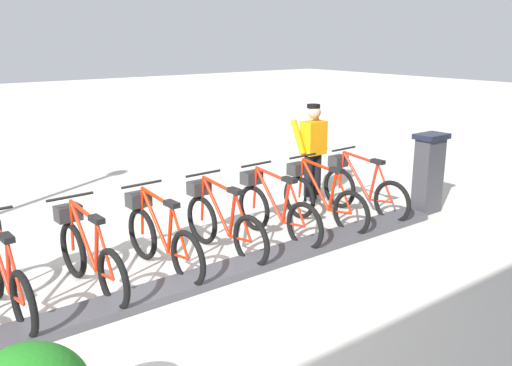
{
  "coord_description": "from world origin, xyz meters",
  "views": [
    {
      "loc": [
        -5.0,
        2.64,
        2.77
      ],
      "look_at": [
        0.5,
        -1.6,
        0.9
      ],
      "focal_mm": 38.68,
      "sensor_mm": 36.0,
      "label": 1
    }
  ],
  "objects_px": {
    "bike_docked_0": "(361,188)",
    "bike_docked_3": "(221,222)",
    "bike_docked_5": "(88,254)",
    "bike_docked_1": "(320,198)",
    "bike_docked_4": "(160,237)",
    "worker_near_rack": "(313,149)",
    "bike_docked_2": "(274,209)",
    "payment_kiosk": "(428,172)",
    "bike_docked_6": "(3,275)"
  },
  "relations": [
    {
      "from": "bike_docked_0",
      "to": "bike_docked_3",
      "type": "xyz_separation_m",
      "value": [
        0.0,
        2.66,
        0.0
      ]
    },
    {
      "from": "bike_docked_0",
      "to": "bike_docked_5",
      "type": "height_order",
      "value": "same"
    },
    {
      "from": "bike_docked_1",
      "to": "bike_docked_3",
      "type": "bearing_deg",
      "value": 90.0
    },
    {
      "from": "bike_docked_4",
      "to": "bike_docked_5",
      "type": "bearing_deg",
      "value": 90.0
    },
    {
      "from": "bike_docked_1",
      "to": "worker_near_rack",
      "type": "xyz_separation_m",
      "value": [
        1.02,
        -0.79,
        0.48
      ]
    },
    {
      "from": "bike_docked_2",
      "to": "bike_docked_5",
      "type": "distance_m",
      "value": 2.66
    },
    {
      "from": "bike_docked_1",
      "to": "bike_docked_5",
      "type": "xyz_separation_m",
      "value": [
        0.0,
        3.55,
        0.0
      ]
    },
    {
      "from": "bike_docked_0",
      "to": "bike_docked_1",
      "type": "relative_size",
      "value": 1.0
    },
    {
      "from": "payment_kiosk",
      "to": "bike_docked_4",
      "type": "distance_m",
      "value": 4.51
    },
    {
      "from": "bike_docked_1",
      "to": "bike_docked_2",
      "type": "bearing_deg",
      "value": 90.0
    },
    {
      "from": "bike_docked_2",
      "to": "bike_docked_3",
      "type": "xyz_separation_m",
      "value": [
        0.0,
        0.89,
        0.0
      ]
    },
    {
      "from": "bike_docked_5",
      "to": "bike_docked_0",
      "type": "bearing_deg",
      "value": -90.0
    },
    {
      "from": "bike_docked_1",
      "to": "bike_docked_5",
      "type": "bearing_deg",
      "value": 90.0
    },
    {
      "from": "bike_docked_1",
      "to": "bike_docked_3",
      "type": "height_order",
      "value": "same"
    },
    {
      "from": "bike_docked_3",
      "to": "bike_docked_1",
      "type": "bearing_deg",
      "value": -90.0
    },
    {
      "from": "bike_docked_1",
      "to": "bike_docked_6",
      "type": "relative_size",
      "value": 1.0
    },
    {
      "from": "payment_kiosk",
      "to": "worker_near_rack",
      "type": "xyz_separation_m",
      "value": [
        1.59,
        1.02,
        0.24
      ]
    },
    {
      "from": "bike_docked_3",
      "to": "worker_near_rack",
      "type": "relative_size",
      "value": 1.04
    },
    {
      "from": "payment_kiosk",
      "to": "bike_docked_4",
      "type": "height_order",
      "value": "payment_kiosk"
    },
    {
      "from": "payment_kiosk",
      "to": "bike_docked_2",
      "type": "distance_m",
      "value": 2.77
    },
    {
      "from": "bike_docked_0",
      "to": "bike_docked_3",
      "type": "bearing_deg",
      "value": 90.0
    },
    {
      "from": "payment_kiosk",
      "to": "bike_docked_0",
      "type": "xyz_separation_m",
      "value": [
        0.57,
        0.92,
        -0.24
      ]
    },
    {
      "from": "bike_docked_4",
      "to": "bike_docked_3",
      "type": "bearing_deg",
      "value": -90.0
    },
    {
      "from": "bike_docked_5",
      "to": "worker_near_rack",
      "type": "bearing_deg",
      "value": -76.75
    },
    {
      "from": "bike_docked_2",
      "to": "bike_docked_4",
      "type": "xyz_separation_m",
      "value": [
        0.0,
        1.77,
        0.0
      ]
    },
    {
      "from": "bike_docked_1",
      "to": "bike_docked_6",
      "type": "height_order",
      "value": "same"
    },
    {
      "from": "payment_kiosk",
      "to": "bike_docked_2",
      "type": "bearing_deg",
      "value": 78.03
    },
    {
      "from": "bike_docked_3",
      "to": "bike_docked_4",
      "type": "xyz_separation_m",
      "value": [
        0.0,
        0.89,
        0.0
      ]
    },
    {
      "from": "bike_docked_1",
      "to": "bike_docked_2",
      "type": "height_order",
      "value": "same"
    },
    {
      "from": "bike_docked_5",
      "to": "bike_docked_6",
      "type": "relative_size",
      "value": 1.0
    },
    {
      "from": "payment_kiosk",
      "to": "bike_docked_5",
      "type": "height_order",
      "value": "payment_kiosk"
    },
    {
      "from": "worker_near_rack",
      "to": "bike_docked_5",
      "type": "bearing_deg",
      "value": 103.25
    },
    {
      "from": "bike_docked_0",
      "to": "bike_docked_6",
      "type": "distance_m",
      "value": 5.32
    },
    {
      "from": "bike_docked_3",
      "to": "payment_kiosk",
      "type": "bearing_deg",
      "value": -99.06
    },
    {
      "from": "payment_kiosk",
      "to": "worker_near_rack",
      "type": "distance_m",
      "value": 1.91
    },
    {
      "from": "bike_docked_2",
      "to": "bike_docked_5",
      "type": "relative_size",
      "value": 1.0
    },
    {
      "from": "worker_near_rack",
      "to": "bike_docked_6",
      "type": "bearing_deg",
      "value": 101.06
    },
    {
      "from": "bike_docked_6",
      "to": "bike_docked_2",
      "type": "bearing_deg",
      "value": -90.0
    },
    {
      "from": "bike_docked_3",
      "to": "bike_docked_5",
      "type": "xyz_separation_m",
      "value": [
        0.0,
        1.77,
        0.0
      ]
    },
    {
      "from": "bike_docked_5",
      "to": "bike_docked_3",
      "type": "bearing_deg",
      "value": -90.0
    },
    {
      "from": "bike_docked_4",
      "to": "bike_docked_6",
      "type": "xyz_separation_m",
      "value": [
        0.0,
        1.77,
        0.0
      ]
    },
    {
      "from": "bike_docked_1",
      "to": "bike_docked_5",
      "type": "distance_m",
      "value": 3.55
    },
    {
      "from": "bike_docked_0",
      "to": "bike_docked_6",
      "type": "bearing_deg",
      "value": 90.0
    },
    {
      "from": "bike_docked_4",
      "to": "bike_docked_5",
      "type": "distance_m",
      "value": 0.89
    },
    {
      "from": "bike_docked_6",
      "to": "worker_near_rack",
      "type": "xyz_separation_m",
      "value": [
        1.02,
        -5.23,
        0.48
      ]
    },
    {
      "from": "payment_kiosk",
      "to": "bike_docked_5",
      "type": "xyz_separation_m",
      "value": [
        0.57,
        5.36,
        -0.24
      ]
    },
    {
      "from": "bike_docked_0",
      "to": "bike_docked_1",
      "type": "bearing_deg",
      "value": 90.0
    },
    {
      "from": "bike_docked_4",
      "to": "bike_docked_5",
      "type": "xyz_separation_m",
      "value": [
        0.0,
        0.89,
        0.0
      ]
    },
    {
      "from": "bike_docked_0",
      "to": "bike_docked_5",
      "type": "xyz_separation_m",
      "value": [
        0.0,
        4.44,
        0.0
      ]
    },
    {
      "from": "worker_near_rack",
      "to": "bike_docked_1",
      "type": "bearing_deg",
      "value": 142.26
    }
  ]
}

